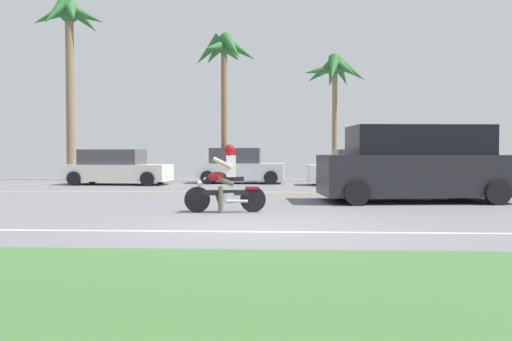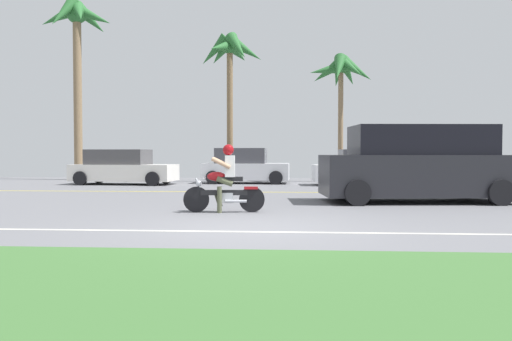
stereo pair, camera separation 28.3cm
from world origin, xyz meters
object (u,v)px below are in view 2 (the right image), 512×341
Objects in this scene: palm_tree_1 at (230,57)px; palm_tree_2 at (77,30)px; suv_nearby at (418,165)px; parked_car_2 at (365,168)px; parked_car_0 at (123,168)px; parked_car_1 at (245,167)px; motorcyclist at (225,184)px; palm_tree_0 at (341,74)px.

palm_tree_1 is 7.70m from palm_tree_2.
parked_car_2 is at bearing 93.06° from suv_nearby.
parked_car_2 is 0.62× the size of palm_tree_1.
palm_tree_1 is (-5.71, 2.20, 4.88)m from parked_car_2.
parked_car_0 is 1.17× the size of parked_car_1.
parked_car_0 is 9.84m from parked_car_2.
suv_nearby reaches higher than parked_car_2.
motorcyclist is at bearing -86.98° from parked_car_1.
palm_tree_2 reaches higher than suv_nearby.
parked_car_2 is (4.35, 9.90, 0.05)m from motorcyclist.
palm_tree_1 reaches higher than palm_tree_0.
parked_car_1 is 5.03m from parked_car_2.
palm_tree_0 is 5.00m from palm_tree_1.
parked_car_2 is 0.72× the size of palm_tree_0.
palm_tree_1 is at bearing 158.93° from parked_car_2.
palm_tree_2 reaches higher than parked_car_1.
palm_tree_1 reaches higher than suv_nearby.
suv_nearby reaches higher than parked_car_1.
parked_car_1 is 10.70m from palm_tree_2.
palm_tree_0 is (4.15, 1.40, 4.08)m from parked_car_1.
palm_tree_2 reaches higher than palm_tree_0.
suv_nearby is 9.74m from parked_car_1.
motorcyclist is at bearing -113.73° from parked_car_2.
palm_tree_1 is at bearing 29.78° from parked_car_0.
palm_tree_2 is (-7.44, 1.16, 1.57)m from palm_tree_1.
parked_car_1 is at bearing 123.03° from suv_nearby.
motorcyclist is 0.34× the size of suv_nearby.
suv_nearby reaches higher than parked_car_0.
suv_nearby is 1.27× the size of parked_car_2.
palm_tree_2 is at bearing 164.01° from parked_car_1.
parked_car_0 is at bearing -179.06° from parked_car_2.
suv_nearby is 1.41× the size of parked_car_1.
palm_tree_0 is at bearing 107.87° from parked_car_2.
palm_tree_1 reaches higher than parked_car_1.
palm_tree_0 reaches higher than parked_car_2.
motorcyclist is 0.43× the size of parked_car_2.
parked_car_0 is 0.75× the size of palm_tree_0.
palm_tree_2 reaches higher than motorcyclist.
suv_nearby is 0.78× the size of palm_tree_1.
parked_car_2 is 7.83m from palm_tree_1.
motorcyclist is 0.27× the size of palm_tree_1.
motorcyclist is 13.13m from palm_tree_1.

